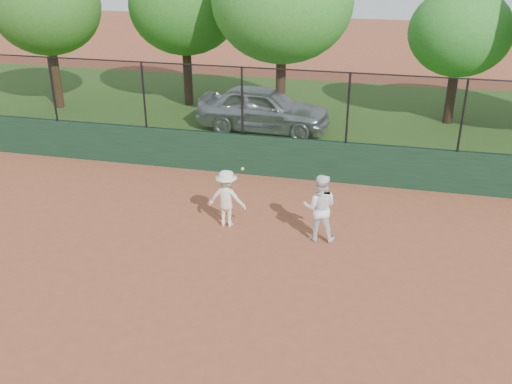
% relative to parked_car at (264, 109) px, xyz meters
% --- Properties ---
extents(ground, '(80.00, 80.00, 0.00)m').
position_rel_parked_car_xyz_m(ground, '(0.76, -10.08, -0.81)').
color(ground, brown).
rests_on(ground, ground).
extents(back_wall, '(26.00, 0.20, 1.20)m').
position_rel_parked_car_xyz_m(back_wall, '(0.76, -4.08, -0.21)').
color(back_wall, '#183621').
rests_on(back_wall, ground).
extents(grass_strip, '(36.00, 12.00, 0.01)m').
position_rel_parked_car_xyz_m(grass_strip, '(0.76, 1.92, -0.80)').
color(grass_strip, '#2C561A').
rests_on(grass_strip, ground).
extents(parked_car, '(4.84, 2.18, 1.61)m').
position_rel_parked_car_xyz_m(parked_car, '(0.00, 0.00, 0.00)').
color(parked_car, silver).
rests_on(parked_car, ground).
extents(player_second, '(0.84, 0.68, 1.63)m').
position_rel_parked_car_xyz_m(player_second, '(3.00, -7.58, 0.01)').
color(player_second, white).
rests_on(player_second, ground).
extents(player_main, '(1.00, 0.62, 1.71)m').
position_rel_parked_car_xyz_m(player_main, '(0.72, -7.41, -0.08)').
color(player_main, '#E9E5C6').
rests_on(player_main, ground).
extents(fence_assembly, '(26.00, 0.06, 2.00)m').
position_rel_parked_car_xyz_m(fence_assembly, '(0.73, -4.08, 1.43)').
color(fence_assembly, black).
rests_on(fence_assembly, back_wall).
extents(tree_0, '(4.26, 3.87, 5.81)m').
position_rel_parked_car_xyz_m(tree_0, '(-8.81, 0.98, 3.15)').
color(tree_0, '#472E19').
rests_on(tree_0, ground).
extents(tree_1, '(4.41, 4.01, 5.87)m').
position_rel_parked_car_xyz_m(tree_1, '(-3.76, 2.56, 3.15)').
color(tree_1, '#3C2715').
rests_on(tree_1, ground).
extents(tree_2, '(4.89, 4.45, 6.55)m').
position_rel_parked_car_xyz_m(tree_2, '(0.47, 0.69, 3.62)').
color(tree_2, '#472C19').
rests_on(tree_2, ground).
extents(tree_3, '(3.64, 3.31, 4.92)m').
position_rel_parked_car_xyz_m(tree_3, '(6.59, 2.44, 2.52)').
color(tree_3, '#382212').
rests_on(tree_3, ground).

